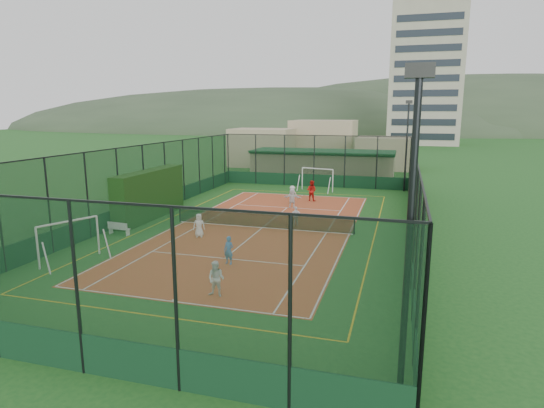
{
  "coord_description": "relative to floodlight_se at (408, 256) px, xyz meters",
  "views": [
    {
      "loc": [
        8.37,
        -26.73,
        7.28
      ],
      "look_at": [
        0.11,
        1.83,
        1.2
      ],
      "focal_mm": 30.0,
      "sensor_mm": 36.0,
      "label": 1
    }
  ],
  "objects": [
    {
      "name": "child_near_mid",
      "position": [
        -8.08,
        9.48,
        -3.43
      ],
      "size": [
        0.55,
        0.42,
        1.38
      ],
      "primitive_type": "imported",
      "rotation": [
        0.0,
        0.0,
        -0.18
      ],
      "color": "#457CC6",
      "rests_on": "court_slab"
    },
    {
      "name": "child_far_left",
      "position": [
        -8.7,
        25.08,
        -3.43
      ],
      "size": [
        1.0,
        0.98,
        1.38
      ],
      "primitive_type": "imported",
      "rotation": [
        0.0,
        0.0,
        3.88
      ],
      "color": "white",
      "rests_on": "court_slab"
    },
    {
      "name": "apartment_tower",
      "position": [
        3.4,
        98.6,
        10.88
      ],
      "size": [
        15.0,
        12.0,
        30.0
      ],
      "primitive_type": "cube",
      "color": "beige",
      "rests_on": "ground"
    },
    {
      "name": "hedge_left",
      "position": [
        -16.9,
        17.13,
        -2.47
      ],
      "size": [
        1.14,
        7.58,
        3.31
      ],
      "primitive_type": "cube",
      "color": "black",
      "rests_on": "ground"
    },
    {
      "name": "futsal_goal_near",
      "position": [
        -15.76,
        7.72,
        -3.11
      ],
      "size": [
        3.24,
        2.08,
        2.02
      ],
      "primitive_type": null,
      "rotation": [
        0.0,
        0.0,
        1.16
      ],
      "color": "white",
      "rests_on": "ground"
    },
    {
      "name": "clubhouse",
      "position": [
        -8.6,
        38.6,
        -2.55
      ],
      "size": [
        15.2,
        7.2,
        3.15
      ],
      "primitive_type": null,
      "color": "tan",
      "rests_on": "ground"
    },
    {
      "name": "ground",
      "position": [
        -8.6,
        16.6,
        -4.12
      ],
      "size": [
        300.0,
        300.0,
        0.0
      ],
      "primitive_type": "plane",
      "color": "#1C541F",
      "rests_on": "ground"
    },
    {
      "name": "floodlight_se",
      "position": [
        0.0,
        0.0,
        0.0
      ],
      "size": [
        0.6,
        0.26,
        8.25
      ],
      "primitive_type": null,
      "color": "black",
      "rests_on": "ground"
    },
    {
      "name": "perimeter_fence",
      "position": [
        -8.6,
        16.6,
        -1.62
      ],
      "size": [
        18.12,
        34.12,
        5.0
      ],
      "primitive_type": null,
      "color": "black",
      "rests_on": "ground"
    },
    {
      "name": "court_slab",
      "position": [
        -8.6,
        16.6,
        -4.12
      ],
      "size": [
        11.17,
        23.97,
        0.01
      ],
      "primitive_type": "cube",
      "color": "#A55324",
      "rests_on": "ground"
    },
    {
      "name": "distant_hills",
      "position": [
        -8.6,
        166.6,
        -4.12
      ],
      "size": [
        200.0,
        60.0,
        24.0
      ],
      "primitive_type": null,
      "color": "#384C33",
      "rests_on": "ground"
    },
    {
      "name": "child_near_left",
      "position": [
        -11.55,
        13.53,
        -3.42
      ],
      "size": [
        0.79,
        0.65,
        1.39
      ],
      "primitive_type": "imported",
      "rotation": [
        0.0,
        0.0,
        0.35
      ],
      "color": "white",
      "rests_on": "court_slab"
    },
    {
      "name": "child_far_back",
      "position": [
        -8.22,
        23.03,
        -3.36
      ],
      "size": [
        1.4,
        0.47,
        1.5
      ],
      "primitive_type": "imported",
      "rotation": [
        0.0,
        0.0,
        3.12
      ],
      "color": "white",
      "rests_on": "court_slab"
    },
    {
      "name": "floodlight_ne",
      "position": [
        0.0,
        33.2,
        0.0
      ],
      "size": [
        0.6,
        0.26,
        8.25
      ],
      "primitive_type": null,
      "color": "black",
      "rests_on": "ground"
    },
    {
      "name": "tennis_balls",
      "position": [
        -8.86,
        18.01,
        -4.08
      ],
      "size": [
        3.12,
        1.75,
        0.07
      ],
      "color": "#CCE033",
      "rests_on": "court_slab"
    },
    {
      "name": "futsal_goal_far",
      "position": [
        -7.81,
        31.21,
        -3.09
      ],
      "size": [
        3.34,
        1.69,
        2.07
      ],
      "primitive_type": null,
      "rotation": [
        0.0,
        0.0,
        -0.25
      ],
      "color": "white",
      "rests_on": "ground"
    },
    {
      "name": "white_bench",
      "position": [
        -16.4,
        12.69,
        -3.72
      ],
      "size": [
        1.46,
        0.52,
        0.81
      ],
      "primitive_type": null,
      "rotation": [
        0.0,
        0.0,
        -0.09
      ],
      "color": "white",
      "rests_on": "ground"
    },
    {
      "name": "child_far_right",
      "position": [
        -6.69,
        17.8,
        -3.49
      ],
      "size": [
        0.77,
        0.45,
        1.24
      ],
      "primitive_type": "imported",
      "rotation": [
        0.0,
        0.0,
        3.35
      ],
      "color": "white",
      "rests_on": "court_slab"
    },
    {
      "name": "tennis_net",
      "position": [
        -8.6,
        16.6,
        -3.59
      ],
      "size": [
        11.67,
        0.12,
        1.06
      ],
      "primitive_type": null,
      "color": "black",
      "rests_on": "ground"
    },
    {
      "name": "coach",
      "position": [
        -7.35,
        26.21,
        -3.26
      ],
      "size": [
        0.96,
        0.83,
        1.71
      ],
      "primitive_type": "imported",
      "rotation": [
        0.0,
        0.0,
        2.89
      ],
      "color": "red",
      "rests_on": "court_slab"
    },
    {
      "name": "child_near_right",
      "position": [
        -7.12,
        5.68,
        -3.39
      ],
      "size": [
        0.73,
        0.58,
        1.45
      ],
      "primitive_type": "imported",
      "rotation": [
        0.0,
        0.0,
        -0.05
      ],
      "color": "white",
      "rests_on": "court_slab"
    }
  ]
}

